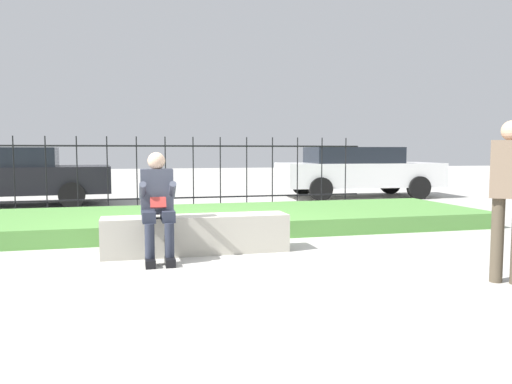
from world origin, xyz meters
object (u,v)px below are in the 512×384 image
car_parked_left (6,175)px  person_passerby (510,188)px  stone_bench (197,236)px  car_parked_right (357,170)px  person_seated_reader (157,201)px

car_parked_left → person_passerby: person_passerby is taller
car_parked_left → person_passerby: 10.71m
car_parked_left → stone_bench: bearing=-64.7°
person_passerby → car_parked_left: bearing=166.0°
car_parked_right → person_passerby: bearing=-102.6°
stone_bench → person_passerby: person_passerby is taller
stone_bench → car_parked_left: 7.38m
stone_bench → person_seated_reader: 0.75m
person_passerby → person_seated_reader: bearing=-170.9°
car_parked_right → car_parked_left: 8.93m
stone_bench → car_parked_right: 8.44m
car_parked_right → person_passerby: size_ratio=2.84×
stone_bench → car_parked_left: size_ratio=0.50×
person_seated_reader → car_parked_right: car_parked_right is taller
stone_bench → car_parked_right: car_parked_right is taller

